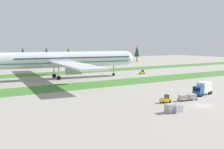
{
  "coord_description": "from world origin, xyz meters",
  "views": [
    {
      "loc": [
        -50.53,
        -41.12,
        14.19
      ],
      "look_at": [
        -2.8,
        34.37,
        4.0
      ],
      "focal_mm": 43.9,
      "sensor_mm": 36.0,
      "label": 1
    }
  ],
  "objects": [
    {
      "name": "ground_crew_loader",
      "position": [
        -5.21,
        6.21,
        0.95
      ],
      "size": [
        0.36,
        0.51,
        1.74
      ],
      "rotation": [
        0.0,
        0.0,
        4.25
      ],
      "color": "black",
      "rests_on": "ground"
    },
    {
      "name": "distant_tree_line",
      "position": [
        -3.18,
        129.78,
        6.8
      ],
      "size": [
        166.68,
        10.06,
        12.52
      ],
      "color": "#4C3823",
      "rests_on": "ground"
    },
    {
      "name": "cargo_dolly_lead",
      "position": [
        -0.2,
        5.76,
        0.92
      ],
      "size": [
        2.4,
        1.82,
        1.55
      ],
      "rotation": [
        0.0,
        0.0,
        1.42
      ],
      "color": "#A3A3A8",
      "rests_on": "ground"
    },
    {
      "name": "pushback_tractor",
      "position": [
        28.57,
        57.86,
        0.81
      ],
      "size": [
        2.74,
        1.61,
        1.97
      ],
      "rotation": [
        0.0,
        0.0,
        1.45
      ],
      "color": "yellow",
      "rests_on": "ground"
    },
    {
      "name": "uld_container_0",
      "position": [
        -10.87,
        -0.92,
        0.88
      ],
      "size": [
        2.06,
        1.68,
        1.77
      ],
      "primitive_type": "cube",
      "rotation": [
        0.0,
        0.0,
        -0.04
      ],
      "color": "#A3A3A8",
      "rests_on": "ground"
    },
    {
      "name": "catering_truck",
      "position": [
        10.39,
        8.38,
        1.95
      ],
      "size": [
        7.29,
        3.73,
        3.58
      ],
      "rotation": [
        0.0,
        0.0,
        1.79
      ],
      "color": "#1E4C8E",
      "rests_on": "ground"
    },
    {
      "name": "taxiway_marker_0",
      "position": [
        11.77,
        37.61,
        0.24
      ],
      "size": [
        0.44,
        0.44,
        0.48
      ],
      "primitive_type": "cone",
      "color": "orange",
      "rests_on": "ground"
    },
    {
      "name": "baggage_tug",
      "position": [
        -5.16,
        6.52,
        0.81
      ],
      "size": [
        2.77,
        1.68,
        1.97
      ],
      "rotation": [
        0.0,
        0.0,
        1.42
      ],
      "color": "yellow",
      "rests_on": "ground"
    },
    {
      "name": "cargo_dolly_second",
      "position": [
        2.67,
        5.32,
        0.92
      ],
      "size": [
        2.4,
        1.82,
        1.55
      ],
      "rotation": [
        0.0,
        0.0,
        1.42
      ],
      "color": "#A3A3A8",
      "rests_on": "ground"
    },
    {
      "name": "taxiway_marker_1",
      "position": [
        -2.36,
        36.11,
        0.34
      ],
      "size": [
        0.44,
        0.44,
        0.67
      ],
      "primitive_type": "cone",
      "color": "orange",
      "rests_on": "ground"
    },
    {
      "name": "ground_plane",
      "position": [
        0.0,
        0.0,
        0.0
      ],
      "size": [
        400.0,
        400.0,
        0.0
      ],
      "primitive_type": "plane",
      "color": "gray"
    },
    {
      "name": "grass_strip_near",
      "position": [
        0.0,
        41.52,
        0.0
      ],
      "size": [
        320.0,
        14.69,
        0.01
      ],
      "primitive_type": "cube",
      "color": "#3D752D",
      "rests_on": "ground"
    },
    {
      "name": "uld_container_1",
      "position": [
        -9.6,
        -1.51,
        0.75
      ],
      "size": [
        2.04,
        1.66,
        1.51
      ],
      "primitive_type": "cube",
      "rotation": [
        0.0,
        0.0,
        0.03
      ],
      "color": "#A3A3A8",
      "rests_on": "ground"
    },
    {
      "name": "airliner",
      "position": [
        -9.11,
        62.46,
        7.72
      ],
      "size": [
        64.51,
        79.51,
        21.54
      ],
      "rotation": [
        0.0,
        0.0,
        -1.69
      ],
      "color": "silver",
      "rests_on": "ground"
    },
    {
      "name": "grass_strip_far",
      "position": [
        0.0,
        82.9,
        0.0
      ],
      "size": [
        320.0,
        14.69,
        0.01
      ],
      "primitive_type": "cube",
      "color": "#3D752D",
      "rests_on": "ground"
    }
  ]
}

